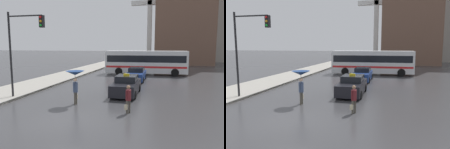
% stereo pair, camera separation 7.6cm
% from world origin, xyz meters
% --- Properties ---
extents(ground_plane, '(300.00, 300.00, 0.00)m').
position_xyz_m(ground_plane, '(0.00, 0.00, 0.00)').
color(ground_plane, '#38383A').
extents(taxi, '(1.91, 4.41, 1.64)m').
position_xyz_m(taxi, '(2.00, 6.98, 0.69)').
color(taxi, black).
rests_on(taxi, ground_plane).
extents(sedan_red, '(1.91, 4.54, 1.39)m').
position_xyz_m(sedan_red, '(1.86, 14.00, 0.66)').
color(sedan_red, navy).
rests_on(sedan_red, ground_plane).
extents(city_bus, '(10.61, 3.05, 3.12)m').
position_xyz_m(city_bus, '(2.38, 19.43, 1.74)').
color(city_bus, silver).
rests_on(city_bus, ground_plane).
extents(pedestrian_with_umbrella, '(1.18, 1.18, 2.19)m').
position_xyz_m(pedestrian_with_umbrella, '(-0.67, 3.23, 1.82)').
color(pedestrian_with_umbrella, '#4C473D').
rests_on(pedestrian_with_umbrella, ground_plane).
extents(pedestrian_man, '(0.41, 0.58, 1.60)m').
position_xyz_m(pedestrian_man, '(2.96, 2.18, 0.91)').
color(pedestrian_man, '#4C473D').
rests_on(pedestrian_man, ground_plane).
extents(traffic_light, '(2.77, 0.38, 6.09)m').
position_xyz_m(traffic_light, '(-4.66, 3.59, 4.16)').
color(traffic_light, black).
rests_on(traffic_light, ground_plane).
extents(building_tower_near, '(11.20, 8.83, 24.34)m').
position_xyz_m(building_tower_near, '(8.30, 38.69, 12.17)').
color(building_tower_near, brown).
rests_on(building_tower_near, ground_plane).
extents(monument_cross, '(7.72, 0.90, 17.53)m').
position_xyz_m(monument_cross, '(1.42, 37.54, 9.95)').
color(monument_cross, white).
rests_on(monument_cross, ground_plane).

